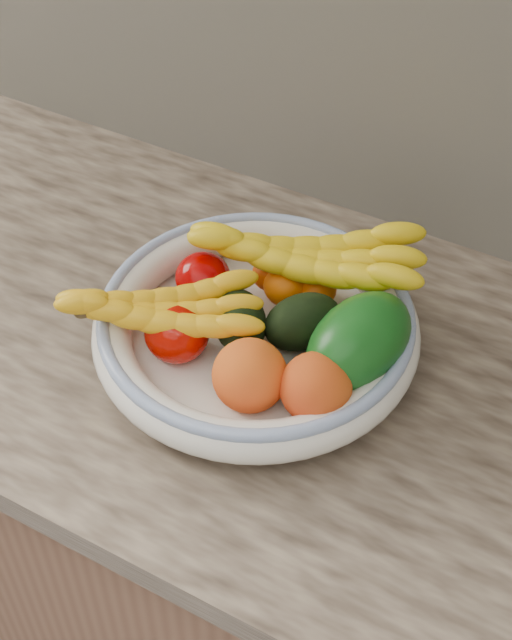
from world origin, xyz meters
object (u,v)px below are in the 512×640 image
object	(u,v)px
fruit_bowl	(256,327)
green_mango	(359,342)
banana_bunch_front	(161,314)
banana_bunch_back	(305,262)

from	to	relation	value
fruit_bowl	green_mango	xyz separation A→B (m)	(0.13, 0.01, 0.03)
fruit_bowl	banana_bunch_front	bearing A→B (deg)	-144.91
fruit_bowl	banana_bunch_back	size ratio (longest dim) A/B	1.29
green_mango	banana_bunch_back	size ratio (longest dim) A/B	0.50
fruit_bowl	green_mango	bearing A→B (deg)	4.76
banana_bunch_back	banana_bunch_front	size ratio (longest dim) A/B	1.21
banana_bunch_back	banana_bunch_front	xyz separation A→B (m)	(-0.11, -0.16, -0.01)
green_mango	banana_bunch_front	distance (m)	0.23
fruit_bowl	banana_bunch_back	world-z (taller)	banana_bunch_back
fruit_bowl	green_mango	world-z (taller)	green_mango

